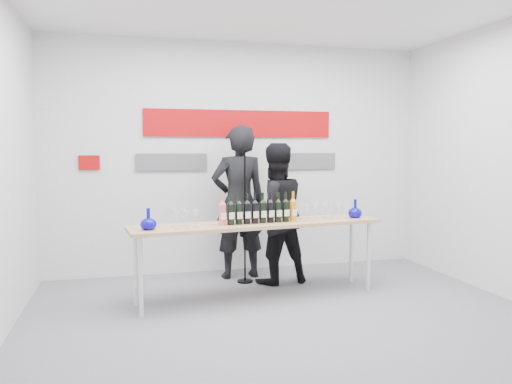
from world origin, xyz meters
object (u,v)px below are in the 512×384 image
(mic_stand, at_px, (245,242))
(presenter_right, at_px, (274,213))
(presenter_left, at_px, (239,202))
(tasting_table, at_px, (258,228))

(mic_stand, bearing_deg, presenter_right, -10.56)
(presenter_left, bearing_deg, mic_stand, 91.17)
(tasting_table, height_order, mic_stand, mic_stand)
(mic_stand, bearing_deg, presenter_left, 99.40)
(tasting_table, bearing_deg, presenter_left, 84.39)
(presenter_right, distance_m, mic_stand, 0.50)
(presenter_left, xyz_separation_m, presenter_right, (0.36, -0.35, -0.11))
(tasting_table, distance_m, mic_stand, 0.70)
(presenter_right, bearing_deg, tasting_table, 50.25)
(tasting_table, bearing_deg, presenter_right, 51.16)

